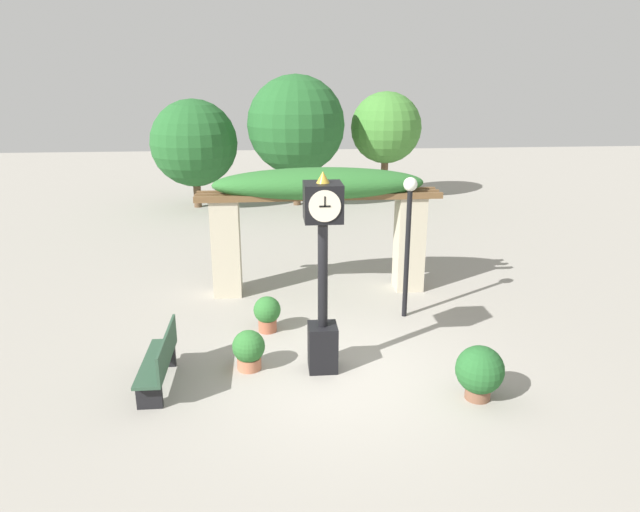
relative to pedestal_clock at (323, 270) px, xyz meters
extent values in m
plane|color=gray|center=(0.26, -0.16, -1.76)|extent=(60.00, 60.00, 0.00)
cube|color=black|center=(0.00, 0.00, -1.36)|extent=(0.48, 0.48, 0.80)
cylinder|color=black|center=(0.00, 0.00, -0.09)|extent=(0.16, 0.16, 1.74)
cylinder|color=gold|center=(0.00, 0.00, 0.80)|extent=(0.26, 0.26, 0.04)
cube|color=black|center=(0.00, 0.00, 1.11)|extent=(0.59, 0.59, 0.59)
cylinder|color=beige|center=(0.00, -0.31, 1.11)|extent=(0.48, 0.02, 0.48)
cylinder|color=beige|center=(0.00, 0.31, 1.11)|extent=(0.48, 0.02, 0.48)
cube|color=black|center=(0.00, -0.32, 1.11)|extent=(0.17, 0.01, 0.02)
cube|color=black|center=(0.00, -0.32, 1.19)|extent=(0.02, 0.01, 0.15)
cone|color=gold|center=(0.00, 0.00, 1.50)|extent=(0.21, 0.21, 0.18)
cube|color=#BCB299|center=(-1.81, 3.65, -0.67)|extent=(0.61, 0.61, 2.18)
cube|color=#BCB299|center=(2.33, 3.65, -0.67)|extent=(0.61, 0.61, 2.18)
cube|color=brown|center=(0.26, 3.34, 0.49)|extent=(5.35, 0.11, 0.13)
cube|color=brown|center=(0.26, 3.65, 0.49)|extent=(5.35, 0.11, 0.13)
cube|color=brown|center=(0.26, 3.96, 0.49)|extent=(5.35, 0.11, 0.13)
ellipsoid|color=#2D6B2D|center=(0.26, 3.65, 0.72)|extent=(4.63, 1.21, 0.70)
cylinder|color=#B26B4C|center=(-1.23, 0.12, -1.66)|extent=(0.41, 0.41, 0.20)
sphere|color=#2D6B2D|center=(-1.23, 0.12, -1.35)|extent=(0.55, 0.55, 0.55)
cylinder|color=#9E563D|center=(-0.92, 1.58, -1.64)|extent=(0.35, 0.35, 0.25)
sphere|color=#2D6B2D|center=(-0.92, 1.58, -1.32)|extent=(0.52, 0.52, 0.52)
cylinder|color=brown|center=(2.28, -1.13, -1.66)|extent=(0.39, 0.39, 0.21)
sphere|color=#235B28|center=(2.28, -1.13, -1.28)|extent=(0.74, 0.74, 0.74)
cube|color=#2D4C38|center=(-2.67, -0.32, -1.35)|extent=(0.42, 1.61, 0.05)
cube|color=#2D4C38|center=(-2.48, -0.32, -1.10)|extent=(0.04, 1.61, 0.45)
cube|color=black|center=(-2.67, 0.32, -1.57)|extent=(0.38, 0.08, 0.39)
cube|color=black|center=(-2.67, -0.97, -1.57)|extent=(0.38, 0.08, 0.39)
cylinder|color=black|center=(1.88, 2.06, -0.46)|extent=(0.10, 0.10, 2.61)
sphere|color=white|center=(1.88, 2.06, 0.98)|extent=(0.27, 0.27, 0.27)
cylinder|color=brown|center=(-3.52, 12.80, -1.12)|extent=(0.28, 0.28, 1.28)
sphere|color=#235B28|center=(-3.52, 12.80, 0.62)|extent=(3.15, 3.15, 3.15)
cylinder|color=brown|center=(0.22, 12.86, -0.89)|extent=(0.28, 0.28, 1.74)
sphere|color=#235B28|center=(0.22, 12.86, 1.24)|extent=(3.60, 3.60, 3.60)
cylinder|color=brown|center=(3.78, 13.83, -0.85)|extent=(0.28, 0.28, 1.82)
sphere|color=#427F33|center=(3.78, 13.83, 1.03)|extent=(2.76, 2.76, 2.76)
camera|label=1|loc=(-0.81, -8.58, 2.97)|focal=32.00mm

